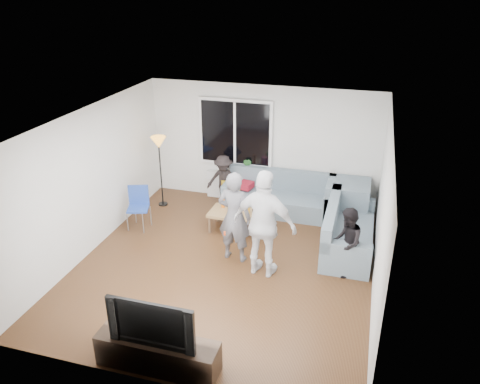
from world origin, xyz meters
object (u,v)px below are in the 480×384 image
(player_right, at_px, (264,224))
(spectator_right, at_px, (347,243))
(coffee_table, at_px, (238,221))
(television, at_px, (155,319))
(sofa_right_section, at_px, (349,228))
(sofa_back_section, at_px, (278,194))
(spectator_back, at_px, (224,181))
(side_chair, at_px, (138,209))
(tv_console, at_px, (158,353))
(floor_lamp, at_px, (161,172))
(player_left, at_px, (234,217))

(player_right, distance_m, spectator_right, 1.40)
(coffee_table, bearing_deg, television, -89.53)
(sofa_right_section, bearing_deg, sofa_back_section, 54.28)
(sofa_right_section, distance_m, spectator_back, 3.01)
(sofa_right_section, bearing_deg, side_chair, 95.04)
(sofa_back_section, bearing_deg, tv_console, -96.86)
(spectator_back, bearing_deg, player_right, -60.18)
(floor_lamp, bearing_deg, sofa_back_section, 8.21)
(side_chair, relative_size, player_right, 0.46)
(sofa_back_section, height_order, sofa_right_section, same)
(tv_console, bearing_deg, player_left, 85.76)
(spectator_right, bearing_deg, player_right, -77.97)
(sofa_right_section, bearing_deg, player_right, 132.60)
(side_chair, height_order, television, television)
(spectator_back, bearing_deg, floor_lamp, -165.00)
(side_chair, bearing_deg, player_right, -35.54)
(spectator_right, xyz_separation_m, television, (-2.12, -2.79, 0.16))
(coffee_table, bearing_deg, sofa_back_section, 59.61)
(player_left, xyz_separation_m, player_right, (0.60, -0.31, 0.10))
(television, bearing_deg, player_left, 85.76)
(spectator_right, bearing_deg, spectator_back, -128.57)
(sofa_right_section, xyz_separation_m, spectator_right, (0.00, -0.87, 0.19))
(side_chair, relative_size, player_left, 0.52)
(side_chair, bearing_deg, floor_lamp, 71.70)
(coffee_table, bearing_deg, tv_console, -89.53)
(player_left, distance_m, spectator_back, 2.24)
(spectator_right, bearing_deg, sofa_back_section, -144.63)
(sofa_back_section, relative_size, television, 2.03)
(coffee_table, distance_m, television, 3.78)
(player_right, bearing_deg, sofa_back_section, -74.33)
(sofa_back_section, relative_size, spectator_back, 2.01)
(spectator_back, height_order, television, spectator_back)
(spectator_right, distance_m, tv_console, 3.53)
(sofa_right_section, relative_size, spectator_back, 1.75)
(floor_lamp, bearing_deg, side_chair, -90.00)
(player_right, height_order, spectator_right, player_right)
(sofa_back_section, bearing_deg, spectator_right, -51.96)
(coffee_table, height_order, player_left, player_left)
(sofa_right_section, xyz_separation_m, coffee_table, (-2.15, 0.08, -0.22))
(sofa_right_section, distance_m, side_chair, 4.09)
(floor_lamp, relative_size, television, 1.37)
(sofa_right_section, distance_m, player_left, 2.16)
(player_right, height_order, tv_console, player_right)
(sofa_right_section, relative_size, side_chair, 2.33)
(sofa_right_section, relative_size, coffee_table, 1.82)
(floor_lamp, height_order, spectator_right, floor_lamp)
(coffee_table, height_order, spectator_right, spectator_right)
(floor_lamp, bearing_deg, sofa_right_section, -10.45)
(floor_lamp, bearing_deg, tv_console, -66.17)
(side_chair, bearing_deg, spectator_right, -25.41)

